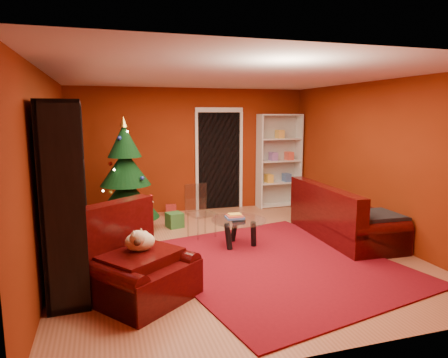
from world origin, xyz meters
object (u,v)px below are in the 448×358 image
object	(u,v)px
media_unit	(68,187)
armchair	(140,262)
gift_box_green	(175,220)
gift_box_teal	(111,223)
sofa	(345,211)
rug	(277,263)
white_bookshelf	(279,161)
acrylic_chair	(201,214)
coffee_table	(239,233)
christmas_tree	(126,176)
gift_box_red	(171,210)
dog	(140,242)

from	to	relation	value
media_unit	armchair	bearing A→B (deg)	-59.55
gift_box_green	armchair	world-z (taller)	armchair
gift_box_teal	sofa	size ratio (longest dim) A/B	0.13
armchair	sofa	bearing A→B (deg)	-17.14
rug	white_bookshelf	xyz separation A→B (m)	(1.50, 3.25, 1.02)
gift_box_teal	armchair	xyz separation A→B (m)	(0.26, -2.83, 0.29)
rug	acrylic_chair	distance (m)	1.70
coffee_table	christmas_tree	bearing A→B (deg)	139.73
white_bookshelf	gift_box_red	bearing A→B (deg)	-178.20
sofa	acrylic_chair	xyz separation A→B (m)	(-2.29, 0.72, -0.06)
rug	acrylic_chair	xyz separation A→B (m)	(-0.72, 1.49, 0.39)
rug	gift_box_red	world-z (taller)	gift_box_red
rug	white_bookshelf	size ratio (longest dim) A/B	1.60
dog	coffee_table	size ratio (longest dim) A/B	0.47
white_bookshelf	dog	bearing A→B (deg)	-134.26
christmas_tree	white_bookshelf	world-z (taller)	white_bookshelf
media_unit	acrylic_chair	distance (m)	2.25
gift_box_teal	coffee_table	xyz separation A→B (m)	(1.90, -1.47, 0.09)
christmas_tree	coffee_table	xyz separation A→B (m)	(1.62, -1.37, -0.76)
rug	white_bookshelf	bearing A→B (deg)	65.16
gift_box_teal	acrylic_chair	bearing A→B (deg)	-29.80
media_unit	white_bookshelf	bearing A→B (deg)	28.39
gift_box_teal	armchair	size ratio (longest dim) A/B	0.25
gift_box_green	coffee_table	xyz separation A→B (m)	(0.78, -1.37, 0.09)
christmas_tree	acrylic_chair	xyz separation A→B (m)	(1.18, -0.74, -0.58)
white_bookshelf	gift_box_green	bearing A→B (deg)	-159.52
media_unit	white_bookshelf	world-z (taller)	media_unit
gift_box_red	acrylic_chair	world-z (taller)	acrylic_chair
coffee_table	acrylic_chair	world-z (taller)	acrylic_chair
media_unit	gift_box_green	world-z (taller)	media_unit
acrylic_chair	gift_box_green	bearing A→B (deg)	98.47
rug	gift_box_teal	bearing A→B (deg)	133.11
armchair	acrylic_chair	distance (m)	2.33
white_bookshelf	coffee_table	bearing A→B (deg)	-128.09
media_unit	christmas_tree	bearing A→B (deg)	58.54
acrylic_chair	dog	bearing A→B (deg)	-137.64
armchair	acrylic_chair	size ratio (longest dim) A/B	1.36
christmas_tree	sofa	xyz separation A→B (m)	(3.47, -1.46, -0.53)
rug	coffee_table	distance (m)	0.92
gift_box_red	sofa	distance (m)	3.47
christmas_tree	dog	world-z (taller)	christmas_tree
white_bookshelf	dog	world-z (taller)	white_bookshelf
white_bookshelf	media_unit	bearing A→B (deg)	-150.94
armchair	dog	distance (m)	0.22
acrylic_chair	coffee_table	bearing A→B (deg)	-71.17
gift_box_teal	gift_box_green	xyz separation A→B (m)	(1.12, -0.10, -0.00)
christmas_tree	dog	bearing A→B (deg)	-90.15
armchair	dog	size ratio (longest dim) A/B	2.75
dog	coffee_table	distance (m)	2.12
sofa	coffee_table	size ratio (longest dim) A/B	2.49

